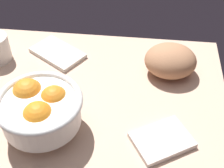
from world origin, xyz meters
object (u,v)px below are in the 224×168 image
(fruit_bowl, at_px, (40,109))
(napkin_spare, at_px, (58,53))
(napkin_folded, at_px, (162,140))
(bread_loaf, at_px, (170,61))

(fruit_bowl, relative_size, napkin_spare, 1.26)
(napkin_folded, relative_size, napkin_spare, 0.82)
(napkin_folded, distance_m, napkin_spare, 0.42)
(fruit_bowl, relative_size, bread_loaf, 1.37)
(napkin_spare, bearing_deg, fruit_bowl, 96.91)
(fruit_bowl, distance_m, bread_loaf, 0.38)
(bread_loaf, height_order, napkin_folded, bread_loaf)
(bread_loaf, bearing_deg, napkin_spare, -7.69)
(fruit_bowl, bearing_deg, napkin_spare, -83.09)
(napkin_folded, bearing_deg, napkin_spare, -43.02)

